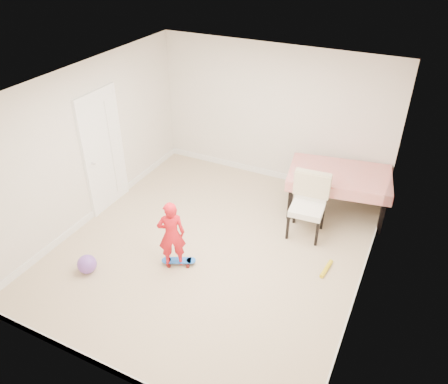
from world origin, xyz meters
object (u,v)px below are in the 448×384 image
at_px(dining_chair, 307,207).
at_px(balloon, 87,264).
at_px(dining_table, 337,192).
at_px(child, 172,236).
at_px(skateboard, 179,262).

height_order(dining_chair, balloon, dining_chair).
height_order(dining_table, dining_chair, dining_chair).
bearing_deg(dining_table, balloon, -142.42).
bearing_deg(child, dining_chair, -168.25).
bearing_deg(child, balloon, -2.22).
bearing_deg(balloon, skateboard, 33.09).
distance_m(dining_chair, skateboard, 2.19).
bearing_deg(dining_chair, skateboard, -138.06).
xyz_separation_m(dining_chair, child, (-1.52, -1.60, 0.02)).
bearing_deg(skateboard, balloon, -172.27).
xyz_separation_m(skateboard, balloon, (-1.11, -0.72, 0.10)).
relative_size(child, balloon, 3.88).
relative_size(dining_table, child, 1.54).
distance_m(dining_table, skateboard, 2.99).
distance_m(dining_table, child, 3.04).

